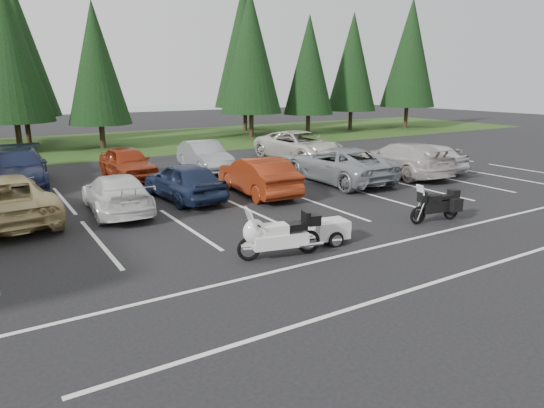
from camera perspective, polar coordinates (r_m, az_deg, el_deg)
The scene contains 26 objects.
ground at distance 15.58m, azimuth -0.97°, elevation -2.50°, with size 120.00×120.00×0.00m, color black.
grass_strip at distance 37.87m, azimuth -20.05°, elevation 6.61°, with size 80.00×16.00×0.01m, color #1B3510.
lake_water at distance 68.95m, azimuth -22.30°, elevation 9.50°, with size 70.00×50.00×0.02m, color slate.
stall_markings at distance 17.26m, azimuth -4.37°, elevation -0.85°, with size 32.00×16.00×0.01m, color silver.
conifer_4 at distance 35.87m, azimuth -28.69°, elevation 15.86°, with size 4.80×4.80×11.17m.
conifer_5 at distance 35.27m, azimuth -19.99°, elevation 15.30°, with size 4.14×4.14×9.63m.
conifer_6 at distance 40.11m, azimuth -2.53°, elevation 17.43°, with size 4.93×4.93×11.48m.
conifer_7 at distance 42.79m, azimuth 4.39°, elevation 16.00°, with size 4.27×4.27×9.94m.
conifer_8 at distance 46.85m, azimuth 9.47°, elevation 16.14°, with size 4.53×4.53×10.56m.
conifer_9 at distance 50.12m, azimuth 15.95°, elevation 16.70°, with size 5.19×5.19×12.10m.
conifer_back_b at distance 40.54m, azimuth -27.72°, elevation 15.94°, with size 4.97×4.97×11.58m.
conifer_back_c at distance 45.23m, azimuth -3.28°, elevation 18.06°, with size 5.50×5.50×12.81m.
car_near_2 at distance 17.88m, azimuth -29.16°, elevation 0.50°, with size 2.64×5.73×1.59m, color tan.
car_near_3 at distance 17.80m, azimuth -17.82°, elevation 1.19°, with size 1.90×4.66×1.35m, color silver.
car_near_4 at distance 19.02m, azimuth -10.34°, elevation 2.68°, with size 1.77×4.40×1.50m, color #18223C.
car_near_5 at distance 19.65m, azimuth -1.67°, elevation 3.35°, with size 1.64×4.69×1.55m, color maroon.
car_near_6 at distance 22.31m, azimuth 7.82°, elevation 4.63°, with size 2.68×5.81×1.61m, color gray.
car_near_7 at distance 24.56m, azimuth 15.05°, elevation 5.15°, with size 2.26×5.57×1.62m, color #B7AFA8.
car_near_8 at distance 26.07m, azimuth 17.63°, elevation 5.32°, with size 1.74×4.31×1.47m, color silver.
car_far_1 at distance 23.60m, azimuth -27.71°, elevation 3.70°, with size 2.32×5.71×1.66m, color #18203D.
car_far_2 at distance 23.92m, azimuth -16.64°, elevation 4.68°, with size 1.78×4.42×1.51m, color maroon.
car_far_3 at distance 25.19m, azimuth -7.95°, elevation 5.60°, with size 1.59×4.57×1.51m, color gray.
car_far_4 at distance 28.41m, azimuth 3.30°, elevation 6.85°, with size 2.78×6.02×1.67m, color beige.
touring_motorcycle at distance 12.60m, azimuth 0.90°, elevation -3.22°, with size 2.55×0.79×1.41m, color silver, non-canonical shape.
cargo_trailer at distance 13.90m, azimuth 6.77°, elevation -3.23°, with size 1.47×0.82×0.68m, color silver, non-canonical shape.
adventure_motorcycle at distance 16.64m, azimuth 18.70°, elevation 0.19°, with size 2.17×0.76×1.32m, color black, non-canonical shape.
Camera 1 is at (-7.62, -12.82, 4.50)m, focal length 32.00 mm.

